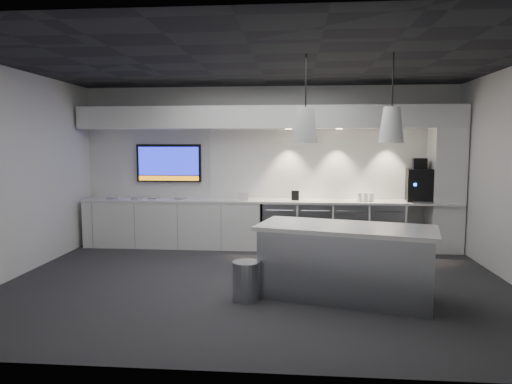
# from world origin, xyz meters

# --- Properties ---
(floor) EXTENTS (7.00, 7.00, 0.00)m
(floor) POSITION_xyz_m (0.00, 0.00, 0.00)
(floor) COLOR #28282A
(floor) RESTS_ON ground
(ceiling) EXTENTS (7.00, 7.00, 0.00)m
(ceiling) POSITION_xyz_m (0.00, 0.00, 3.00)
(ceiling) COLOR black
(ceiling) RESTS_ON wall_back
(wall_back) EXTENTS (7.00, 0.00, 7.00)m
(wall_back) POSITION_xyz_m (0.00, 2.50, 1.50)
(wall_back) COLOR silver
(wall_back) RESTS_ON floor
(wall_front) EXTENTS (7.00, 0.00, 7.00)m
(wall_front) POSITION_xyz_m (0.00, -2.50, 1.50)
(wall_front) COLOR silver
(wall_front) RESTS_ON floor
(wall_left) EXTENTS (0.00, 7.00, 7.00)m
(wall_left) POSITION_xyz_m (-3.50, 0.00, 1.50)
(wall_left) COLOR silver
(wall_left) RESTS_ON floor
(back_counter) EXTENTS (6.80, 0.65, 0.04)m
(back_counter) POSITION_xyz_m (0.00, 2.17, 0.88)
(back_counter) COLOR white
(back_counter) RESTS_ON left_base_cabinets
(left_base_cabinets) EXTENTS (3.30, 0.63, 0.86)m
(left_base_cabinets) POSITION_xyz_m (-1.75, 2.17, 0.43)
(left_base_cabinets) COLOR white
(left_base_cabinets) RESTS_ON floor
(fridge_unit_a) EXTENTS (0.60, 0.61, 0.85)m
(fridge_unit_a) POSITION_xyz_m (0.25, 2.17, 0.42)
(fridge_unit_a) COLOR gray
(fridge_unit_a) RESTS_ON floor
(fridge_unit_b) EXTENTS (0.60, 0.61, 0.85)m
(fridge_unit_b) POSITION_xyz_m (0.88, 2.17, 0.42)
(fridge_unit_b) COLOR gray
(fridge_unit_b) RESTS_ON floor
(fridge_unit_c) EXTENTS (0.60, 0.61, 0.85)m
(fridge_unit_c) POSITION_xyz_m (1.51, 2.17, 0.42)
(fridge_unit_c) COLOR gray
(fridge_unit_c) RESTS_ON floor
(fridge_unit_d) EXTENTS (0.60, 0.61, 0.85)m
(fridge_unit_d) POSITION_xyz_m (2.14, 2.17, 0.42)
(fridge_unit_d) COLOR gray
(fridge_unit_d) RESTS_ON floor
(backsplash) EXTENTS (4.60, 0.03, 1.30)m
(backsplash) POSITION_xyz_m (1.20, 2.48, 1.55)
(backsplash) COLOR white
(backsplash) RESTS_ON wall_back
(soffit) EXTENTS (6.90, 0.60, 0.40)m
(soffit) POSITION_xyz_m (0.00, 2.20, 2.40)
(soffit) COLOR white
(soffit) RESTS_ON wall_back
(column) EXTENTS (0.55, 0.55, 2.60)m
(column) POSITION_xyz_m (3.20, 2.20, 1.30)
(column) COLOR white
(column) RESTS_ON floor
(wall_tv) EXTENTS (1.25, 0.07, 0.72)m
(wall_tv) POSITION_xyz_m (-1.90, 2.45, 1.56)
(wall_tv) COLOR black
(wall_tv) RESTS_ON wall_back
(island) EXTENTS (2.32, 1.44, 0.91)m
(island) POSITION_xyz_m (1.15, -0.51, 0.46)
(island) COLOR gray
(island) RESTS_ON floor
(bin) EXTENTS (0.38, 0.38, 0.48)m
(bin) POSITION_xyz_m (-0.07, -0.70, 0.24)
(bin) COLOR gray
(bin) RESTS_ON floor
(coffee_machine) EXTENTS (0.48, 0.64, 0.77)m
(coffee_machine) POSITION_xyz_m (2.74, 2.20, 1.22)
(coffee_machine) COLOR black
(coffee_machine) RESTS_ON back_counter
(sign_black) EXTENTS (0.14, 0.03, 0.18)m
(sign_black) POSITION_xyz_m (0.53, 2.14, 0.99)
(sign_black) COLOR black
(sign_black) RESTS_ON back_counter
(sign_white) EXTENTS (0.18, 0.03, 0.14)m
(sign_white) POSITION_xyz_m (-0.41, 2.05, 0.97)
(sign_white) COLOR white
(sign_white) RESTS_ON back_counter
(cup_cluster) EXTENTS (0.29, 0.19, 0.16)m
(cup_cluster) POSITION_xyz_m (1.78, 2.09, 0.98)
(cup_cluster) COLOR white
(cup_cluster) RESTS_ON back_counter
(tray_a) EXTENTS (0.17, 0.17, 0.02)m
(tray_a) POSITION_xyz_m (-2.90, 2.09, 0.91)
(tray_a) COLOR gray
(tray_a) RESTS_ON back_counter
(tray_b) EXTENTS (0.19, 0.19, 0.02)m
(tray_b) POSITION_xyz_m (-2.43, 2.10, 0.91)
(tray_b) COLOR gray
(tray_b) RESTS_ON back_counter
(tray_c) EXTENTS (0.17, 0.17, 0.02)m
(tray_c) POSITION_xyz_m (-2.13, 2.15, 0.91)
(tray_c) COLOR gray
(tray_c) RESTS_ON back_counter
(tray_d) EXTENTS (0.20, 0.20, 0.02)m
(tray_d) POSITION_xyz_m (-1.61, 2.14, 0.91)
(tray_d) COLOR gray
(tray_d) RESTS_ON back_counter
(pendant_left) EXTENTS (0.30, 0.30, 1.13)m
(pendant_left) POSITION_xyz_m (0.64, -0.51, 2.15)
(pendant_left) COLOR white
(pendant_left) RESTS_ON ceiling
(pendant_right) EXTENTS (0.30, 0.30, 1.13)m
(pendant_right) POSITION_xyz_m (1.67, -0.51, 2.15)
(pendant_right) COLOR white
(pendant_right) RESTS_ON ceiling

